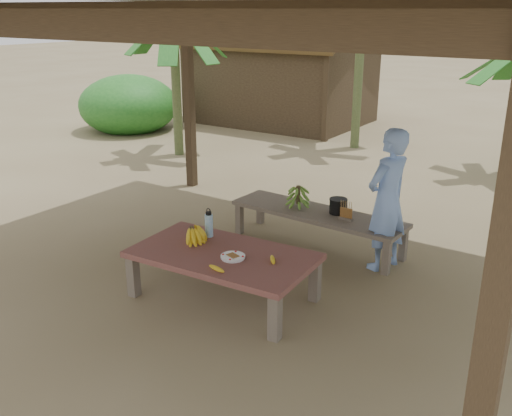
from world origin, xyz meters
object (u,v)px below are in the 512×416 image
Objects in this scene: bench at (317,216)px; plate at (233,257)px; water_flask at (209,225)px; woman at (387,200)px; ripe_banana_bunch at (192,233)px; work_table at (223,259)px; cooking_pot at (338,206)px.

plate is at bearing -86.50° from bench.
water_flask is 1.97m from woman.
ripe_banana_bunch is 1.26× the size of plate.
work_table reaches higher than bench.
work_table is 0.47m from ripe_banana_bunch.
water_flask is at bearing -29.87° from woman.
work_table is at bearing 160.31° from plate.
ripe_banana_bunch is at bearing 169.74° from work_table.
work_table is 0.83× the size of bench.
cooking_pot is (0.21, 1.87, 0.02)m from plate.
woman is (1.44, 1.34, 0.17)m from water_flask.
ripe_banana_bunch is at bearing -106.59° from bench.
water_flask is at bearing 73.84° from ripe_banana_bunch.
water_flask reaches higher than ripe_banana_bunch.
water_flask is 0.20× the size of woman.
plate reaches higher than bench.
water_flask reaches higher than work_table.
water_flask is (-0.53, -1.45, 0.24)m from bench.
ripe_banana_bunch is (-0.59, -1.66, 0.20)m from bench.
woman is (0.91, -0.11, 0.41)m from bench.
woman is (1.06, 1.60, 0.37)m from work_table.
plate is 0.65m from water_flask.
bench is 1.00m from woman.
woman is at bearing -4.10° from bench.
plate is at bearing -11.04° from woman.
woman reaches higher than water_flask.
bench is 1.78m from ripe_banana_bunch.
work_table is at bearing -16.29° from woman.
work_table is 1.16× the size of woman.
woman is at bearing 42.97° from water_flask.
bench is at bearing -158.92° from cooking_pot.
ripe_banana_bunch is 2.17m from woman.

